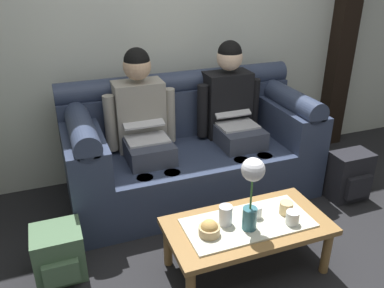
{
  "coord_description": "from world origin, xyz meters",
  "views": [
    {
      "loc": [
        -1.03,
        -1.61,
        1.83
      ],
      "look_at": [
        -0.08,
        0.9,
        0.56
      ],
      "focal_mm": 37.56,
      "sensor_mm": 36.0,
      "label": 1
    }
  ],
  "objects_px": {
    "cup_near_left": "(257,212)",
    "backpack_right": "(349,176)",
    "flower_vase": "(252,185)",
    "cup_far_center": "(226,215)",
    "cup_far_left": "(292,218)",
    "backpack_left": "(59,253)",
    "person_left": "(143,124)",
    "couch": "(190,150)",
    "person_right": "(232,112)",
    "coffee_table": "(248,229)",
    "cup_near_right": "(286,208)",
    "snack_bowl": "(209,229)"
  },
  "relations": [
    {
      "from": "couch",
      "to": "cup_far_left",
      "type": "height_order",
      "value": "couch"
    },
    {
      "from": "person_left",
      "to": "person_right",
      "type": "distance_m",
      "value": 0.75
    },
    {
      "from": "person_right",
      "to": "backpack_left",
      "type": "relative_size",
      "value": 3.77
    },
    {
      "from": "couch",
      "to": "flower_vase",
      "type": "xyz_separation_m",
      "value": [
        -0.02,
        -1.08,
        0.28
      ]
    },
    {
      "from": "cup_near_left",
      "to": "cup_far_center",
      "type": "bearing_deg",
      "value": 178.36
    },
    {
      "from": "cup_near_right",
      "to": "backpack_right",
      "type": "bearing_deg",
      "value": 26.02
    },
    {
      "from": "coffee_table",
      "to": "backpack_left",
      "type": "bearing_deg",
      "value": 162.09
    },
    {
      "from": "cup_far_center",
      "to": "backpack_right",
      "type": "xyz_separation_m",
      "value": [
        1.31,
        0.41,
        -0.22
      ]
    },
    {
      "from": "couch",
      "to": "cup_far_left",
      "type": "distance_m",
      "value": 1.15
    },
    {
      "from": "cup_near_left",
      "to": "cup_near_right",
      "type": "bearing_deg",
      "value": -8.66
    },
    {
      "from": "coffee_table",
      "to": "cup_far_left",
      "type": "bearing_deg",
      "value": -23.11
    },
    {
      "from": "person_left",
      "to": "backpack_right",
      "type": "distance_m",
      "value": 1.71
    },
    {
      "from": "coffee_table",
      "to": "flower_vase",
      "type": "relative_size",
      "value": 2.15
    },
    {
      "from": "flower_vase",
      "to": "cup_far_left",
      "type": "bearing_deg",
      "value": -10.63
    },
    {
      "from": "person_left",
      "to": "cup_far_left",
      "type": "xyz_separation_m",
      "value": [
        0.62,
        -1.13,
        -0.26
      ]
    },
    {
      "from": "person_left",
      "to": "couch",
      "type": "bearing_deg",
      "value": 0.36
    },
    {
      "from": "snack_bowl",
      "to": "cup_near_left",
      "type": "bearing_deg",
      "value": 8.98
    },
    {
      "from": "couch",
      "to": "snack_bowl",
      "type": "relative_size",
      "value": 15.61
    },
    {
      "from": "person_right",
      "to": "backpack_left",
      "type": "distance_m",
      "value": 1.7
    },
    {
      "from": "flower_vase",
      "to": "cup_near_left",
      "type": "relative_size",
      "value": 5.93
    },
    {
      "from": "cup_near_left",
      "to": "cup_far_center",
      "type": "height_order",
      "value": "cup_far_center"
    },
    {
      "from": "cup_far_center",
      "to": "backpack_left",
      "type": "xyz_separation_m",
      "value": [
        -0.97,
        0.32,
        -0.26
      ]
    },
    {
      "from": "snack_bowl",
      "to": "backpack_left",
      "type": "distance_m",
      "value": 0.95
    },
    {
      "from": "cup_near_left",
      "to": "cup_near_right",
      "type": "relative_size",
      "value": 0.94
    },
    {
      "from": "person_left",
      "to": "coffee_table",
      "type": "relative_size",
      "value": 1.22
    },
    {
      "from": "snack_bowl",
      "to": "cup_far_center",
      "type": "xyz_separation_m",
      "value": [
        0.13,
        0.06,
        0.02
      ]
    },
    {
      "from": "coffee_table",
      "to": "snack_bowl",
      "type": "bearing_deg",
      "value": -174.64
    },
    {
      "from": "cup_near_left",
      "to": "backpack_right",
      "type": "relative_size",
      "value": 0.19
    },
    {
      "from": "cup_far_left",
      "to": "flower_vase",
      "type": "bearing_deg",
      "value": 169.37
    },
    {
      "from": "backpack_left",
      "to": "coffee_table",
      "type": "bearing_deg",
      "value": -17.91
    },
    {
      "from": "backpack_left",
      "to": "flower_vase",
      "type": "bearing_deg",
      "value": -20.79
    },
    {
      "from": "person_right",
      "to": "cup_near_left",
      "type": "relative_size",
      "value": 15.52
    },
    {
      "from": "flower_vase",
      "to": "cup_far_center",
      "type": "height_order",
      "value": "flower_vase"
    },
    {
      "from": "flower_vase",
      "to": "backpack_right",
      "type": "xyz_separation_m",
      "value": [
        1.19,
        0.49,
        -0.46
      ]
    },
    {
      "from": "person_left",
      "to": "person_right",
      "type": "height_order",
      "value": "same"
    },
    {
      "from": "couch",
      "to": "snack_bowl",
      "type": "distance_m",
      "value": 1.08
    },
    {
      "from": "backpack_right",
      "to": "couch",
      "type": "bearing_deg",
      "value": 153.44
    },
    {
      "from": "coffee_table",
      "to": "cup_near_right",
      "type": "bearing_deg",
      "value": -0.1
    },
    {
      "from": "person_left",
      "to": "cup_far_left",
      "type": "height_order",
      "value": "person_left"
    },
    {
      "from": "flower_vase",
      "to": "cup_near_right",
      "type": "relative_size",
      "value": 5.57
    },
    {
      "from": "person_left",
      "to": "cup_near_left",
      "type": "bearing_deg",
      "value": -65.61
    },
    {
      "from": "flower_vase",
      "to": "cup_near_left",
      "type": "bearing_deg",
      "value": 40.39
    },
    {
      "from": "person_left",
      "to": "cup_far_center",
      "type": "distance_m",
      "value": 1.04
    },
    {
      "from": "couch",
      "to": "cup_far_center",
      "type": "height_order",
      "value": "couch"
    },
    {
      "from": "cup_far_left",
      "to": "backpack_left",
      "type": "relative_size",
      "value": 0.25
    },
    {
      "from": "cup_near_left",
      "to": "snack_bowl",
      "type": "bearing_deg",
      "value": -171.02
    },
    {
      "from": "snack_bowl",
      "to": "cup_far_left",
      "type": "height_order",
      "value": "snack_bowl"
    },
    {
      "from": "person_right",
      "to": "cup_near_left",
      "type": "xyz_separation_m",
      "value": [
        -0.3,
        -0.99,
        -0.26
      ]
    },
    {
      "from": "person_left",
      "to": "cup_far_left",
      "type": "distance_m",
      "value": 1.31
    },
    {
      "from": "couch",
      "to": "backpack_right",
      "type": "relative_size",
      "value": 4.87
    }
  ]
}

